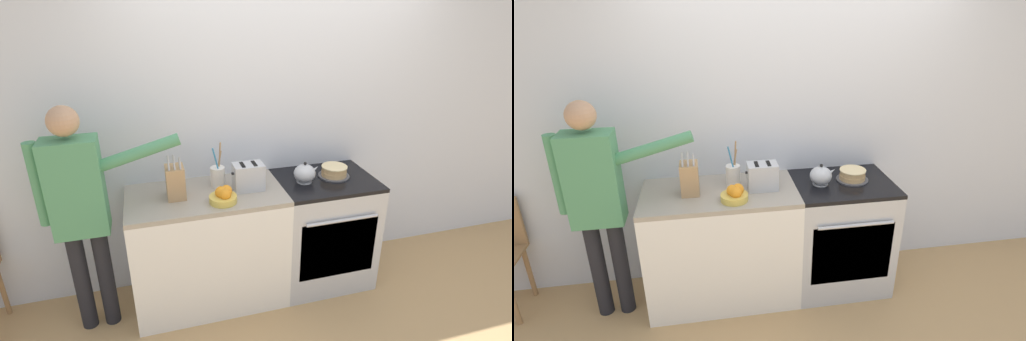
% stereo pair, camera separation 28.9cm
% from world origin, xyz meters
% --- Properties ---
extents(ground_plane, '(16.00, 16.00, 0.00)m').
position_xyz_m(ground_plane, '(0.00, 0.00, 0.00)').
color(ground_plane, tan).
extents(wall_back, '(8.00, 0.04, 2.60)m').
position_xyz_m(wall_back, '(0.00, 0.63, 1.30)').
color(wall_back, silver).
rests_on(wall_back, ground_plane).
extents(counter_cabinet, '(1.14, 0.61, 0.93)m').
position_xyz_m(counter_cabinet, '(-0.66, 0.30, 0.46)').
color(counter_cabinet, white).
rests_on(counter_cabinet, ground_plane).
extents(stove_range, '(0.76, 0.64, 0.93)m').
position_xyz_m(stove_range, '(0.28, 0.30, 0.46)').
color(stove_range, '#B7BABF').
rests_on(stove_range, ground_plane).
extents(layer_cake, '(0.25, 0.25, 0.09)m').
position_xyz_m(layer_cake, '(0.36, 0.33, 0.97)').
color(layer_cake, '#4C4C51').
rests_on(layer_cake, stove_range).
extents(tea_kettle, '(0.20, 0.17, 0.17)m').
position_xyz_m(tea_kettle, '(0.10, 0.29, 1.00)').
color(tea_kettle, '#B7BABF').
rests_on(tea_kettle, stove_range).
extents(knife_block, '(0.13, 0.16, 0.32)m').
position_xyz_m(knife_block, '(-0.87, 0.30, 1.05)').
color(knife_block, tan).
rests_on(knife_block, counter_cabinet).
extents(utensil_crock, '(0.11, 0.11, 0.35)m').
position_xyz_m(utensil_crock, '(-0.55, 0.41, 1.01)').
color(utensil_crock, silver).
rests_on(utensil_crock, counter_cabinet).
extents(fruit_bowl, '(0.19, 0.19, 0.11)m').
position_xyz_m(fruit_bowl, '(-0.56, 0.14, 0.98)').
color(fruit_bowl, gold).
rests_on(fruit_bowl, counter_cabinet).
extents(toaster, '(0.24, 0.15, 0.20)m').
position_xyz_m(toaster, '(-0.35, 0.29, 1.03)').
color(toaster, '#B7BABF').
rests_on(toaster, counter_cabinet).
extents(person_baker, '(0.93, 0.20, 1.65)m').
position_xyz_m(person_baker, '(-1.49, 0.24, 0.99)').
color(person_baker, black).
rests_on(person_baker, ground_plane).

